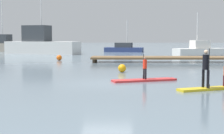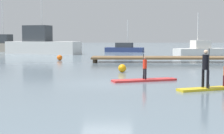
% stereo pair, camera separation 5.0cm
% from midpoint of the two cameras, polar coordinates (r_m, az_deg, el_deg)
% --- Properties ---
extents(ground_plane, '(240.00, 240.00, 0.00)m').
position_cam_midpoint_polar(ground_plane, '(17.07, -0.88, -2.67)').
color(ground_plane, slate).
extents(paddleboard_near, '(3.46, 1.74, 0.10)m').
position_cam_midpoint_polar(paddleboard_near, '(17.95, 5.30, -2.16)').
color(paddleboard_near, red).
rests_on(paddleboard_near, ground).
extents(paddler_child_solo, '(0.26, 0.39, 1.28)m').
position_cam_midpoint_polar(paddler_child_solo, '(17.89, 5.33, 0.08)').
color(paddler_child_solo, black).
rests_on(paddler_child_solo, paddleboard_near).
extents(paddleboard_far, '(3.11, 1.64, 0.10)m').
position_cam_midpoint_polar(paddleboard_far, '(15.57, 15.89, -3.42)').
color(paddleboard_far, gold).
rests_on(paddleboard_far, ground).
extents(paddler_adult, '(0.37, 0.49, 1.69)m').
position_cam_midpoint_polar(paddler_adult, '(15.28, 15.10, 0.16)').
color(paddler_adult, black).
rests_on(paddler_adult, paddleboard_far).
extents(fishing_boat_green_midground, '(6.92, 4.09, 5.22)m').
position_cam_midpoint_polar(fishing_boat_green_midground, '(44.00, 14.24, 2.69)').
color(fishing_boat_green_midground, silver).
rests_on(fishing_boat_green_midground, ground).
extents(motor_boat_small_navy, '(10.28, 5.67, 10.02)m').
position_cam_midpoint_polar(motor_boat_small_navy, '(47.10, -11.58, 3.70)').
color(motor_boat_small_navy, silver).
rests_on(motor_boat_small_navy, ground).
extents(trawler_grey_distant, '(5.99, 3.07, 4.79)m').
position_cam_midpoint_polar(trawler_grey_distant, '(52.25, 1.93, 3.07)').
color(trawler_grey_distant, navy).
rests_on(trawler_grey_distant, ground).
extents(floating_dock, '(13.27, 2.75, 0.49)m').
position_cam_midpoint_polar(floating_dock, '(31.56, 8.66, 1.52)').
color(floating_dock, brown).
rests_on(floating_dock, ground).
extents(mooring_buoy_near, '(0.53, 0.53, 0.53)m').
position_cam_midpoint_polar(mooring_buoy_near, '(33.91, -8.72, 1.53)').
color(mooring_buoy_near, orange).
rests_on(mooring_buoy_near, ground).
extents(mooring_buoy_mid, '(0.52, 0.52, 0.52)m').
position_cam_midpoint_polar(mooring_buoy_mid, '(22.31, 1.60, -0.20)').
color(mooring_buoy_mid, orange).
rests_on(mooring_buoy_mid, ground).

